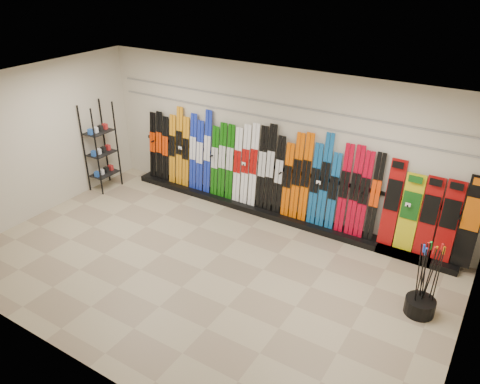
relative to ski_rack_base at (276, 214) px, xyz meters
The scene contains 13 objects.
floor 2.29m from the ski_rack_base, 95.64° to the right, with size 8.00×8.00×0.00m, color gray.
back_wall 1.47m from the ski_rack_base, 135.64° to the left, with size 8.00×8.00×0.00m, color beige.
left_wall 5.01m from the ski_rack_base, 151.65° to the right, with size 5.00×5.00×0.00m, color beige.
right_wall 4.64m from the ski_rack_base, 31.13° to the right, with size 5.00×5.00×0.00m, color beige.
ceiling 3.73m from the ski_rack_base, 95.64° to the right, with size 8.00×8.00×0.00m, color silver.
ski_rack_base is the anchor object (origin of this frame).
skis 1.10m from the ski_rack_base, behind, with size 5.37×0.22×1.84m.
snowboards 2.99m from the ski_rack_base, ahead, with size 1.57×0.25×1.59m.
accessory_rack 4.18m from the ski_rack_base, 167.50° to the right, with size 0.40×0.60×1.99m, color black.
pole_bin 3.49m from the ski_rack_base, 24.10° to the right, with size 0.45×0.45×0.25m, color black.
ski_poles 3.52m from the ski_rack_base, 23.60° to the right, with size 0.31×0.33×1.18m.
slatwall_rail_0 1.96m from the ski_rack_base, 138.37° to the left, with size 7.60×0.02×0.03m, color gray.
slatwall_rail_1 2.26m from the ski_rack_base, 138.37° to the left, with size 7.60×0.02×0.03m, color gray.
Camera 1 is at (4.00, -5.19, 4.83)m, focal length 35.00 mm.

